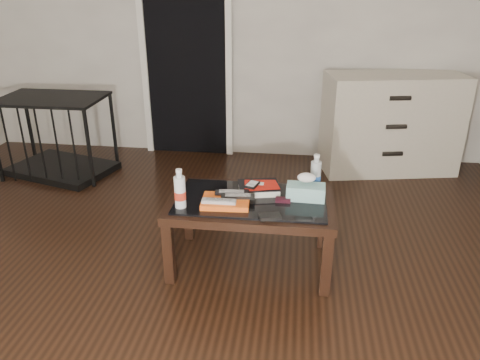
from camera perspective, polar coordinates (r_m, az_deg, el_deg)
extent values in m
plane|color=black|center=(2.76, -9.39, -14.88)|extent=(5.00, 5.00, 0.00)
plane|color=silver|center=(4.62, -1.56, 19.37)|extent=(5.00, 0.00, 5.00)
cube|color=black|center=(4.71, -6.56, 15.03)|extent=(0.80, 0.05, 2.00)
cube|color=silver|center=(4.79, -11.70, 14.87)|extent=(0.06, 0.04, 2.04)
cube|color=silver|center=(4.60, -1.37, 14.96)|extent=(0.06, 0.04, 2.04)
cube|color=black|center=(2.83, -8.67, -8.82)|extent=(0.06, 0.06, 0.40)
cube|color=black|center=(2.74, 10.48, -10.10)|extent=(0.06, 0.06, 0.40)
cube|color=black|center=(3.26, -6.27, -3.94)|extent=(0.06, 0.06, 0.40)
cube|color=black|center=(3.19, 10.10, -4.89)|extent=(0.06, 0.06, 0.40)
cube|color=black|center=(2.86, 1.37, -2.95)|extent=(1.00, 0.60, 0.05)
cube|color=black|center=(2.84, 1.37, -2.39)|extent=(0.90, 0.50, 0.01)
cube|color=beige|center=(4.54, 17.87, 6.58)|extent=(1.27, 0.72, 0.90)
cylinder|color=black|center=(4.36, 18.09, 3.06)|extent=(0.18, 0.07, 0.04)
cylinder|color=black|center=(4.28, 18.51, 6.18)|extent=(0.18, 0.07, 0.04)
cylinder|color=black|center=(4.22, 18.95, 9.41)|extent=(0.18, 0.07, 0.04)
cube|color=black|center=(4.71, -20.82, 1.31)|extent=(1.03, 0.83, 0.06)
cube|color=black|center=(4.51, -22.06, 9.18)|extent=(1.03, 0.83, 0.02)
cube|color=black|center=(4.18, -17.91, 3.64)|extent=(0.03, 0.03, 0.70)
cube|color=black|center=(5.05, -24.29, 6.09)|extent=(0.03, 0.03, 0.70)
cube|color=black|center=(4.66, -15.15, 6.04)|extent=(0.03, 0.03, 0.70)
cube|color=#EF5B16|center=(2.78, -1.76, -2.63)|extent=(0.29, 0.22, 0.03)
cube|color=#AAAAAF|center=(2.72, -2.59, -2.57)|extent=(0.20, 0.05, 0.02)
cube|color=black|center=(2.78, -0.26, -1.98)|extent=(0.20, 0.07, 0.02)
cube|color=black|center=(2.83, -1.04, -1.52)|extent=(0.20, 0.07, 0.02)
cube|color=black|center=(2.93, 2.30, -0.98)|extent=(0.29, 0.25, 0.05)
cube|color=#B1150B|center=(2.92, 2.43, -0.50)|extent=(0.21, 0.16, 0.01)
cube|color=black|center=(2.89, 1.50, -0.55)|extent=(0.09, 0.12, 0.02)
cube|color=black|center=(2.81, 5.27, -2.42)|extent=(0.09, 0.05, 0.02)
cube|color=black|center=(2.62, 3.68, -4.46)|extent=(0.13, 0.10, 0.02)
cylinder|color=silver|center=(2.72, -7.35, -1.02)|extent=(0.08, 0.08, 0.24)
cylinder|color=#B3BABE|center=(2.95, 9.22, 0.92)|extent=(0.07, 0.07, 0.24)
cube|color=teal|center=(2.85, 8.01, -1.45)|extent=(0.23, 0.13, 0.09)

